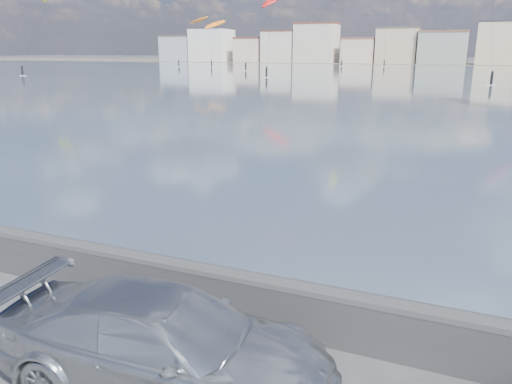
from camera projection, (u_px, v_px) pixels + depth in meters
bay_water at (444, 78)px, 88.43m from camera, size 500.00×177.00×0.00m
far_shore_strip at (461, 63)px, 184.37m from camera, size 500.00×60.00×0.00m
seawall at (183, 283)px, 9.74m from camera, size 400.00×0.36×1.08m
far_buildings at (466, 46)px, 169.84m from camera, size 240.79×13.26×14.60m
car_silver at (166, 343)px, 7.43m from camera, size 5.38×2.56×1.52m
kitesurfer_3 at (199, 21)px, 150.24m from camera, size 9.17×12.20×14.85m
kitesurfer_12 at (215, 25)px, 145.78m from camera, size 6.28×15.02×13.90m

